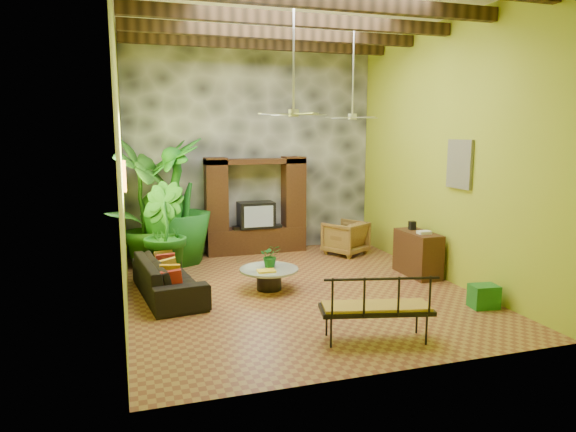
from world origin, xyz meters
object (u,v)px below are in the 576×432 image
object	(u,v)px
coffee_table	(269,276)
green_bin	(484,296)
ceiling_fan_back	(353,107)
tall_plant_b	(163,231)
iron_bench	(379,305)
side_console	(418,254)
ceiling_fan_front	(294,101)
sofa	(168,277)
tall_plant_a	(141,204)
tall_plant_c	(176,201)
entertainment_center	(256,213)
wicker_armchair	(345,238)

from	to	relation	value
coffee_table	green_bin	xyz separation A→B (m)	(3.14, -2.03, -0.06)
ceiling_fan_back	tall_plant_b	world-z (taller)	ceiling_fan_back
iron_bench	side_console	world-z (taller)	iron_bench
ceiling_fan_front	sofa	world-z (taller)	ceiling_fan_front
side_console	sofa	bearing A→B (deg)	177.67
tall_plant_a	tall_plant_c	bearing A→B (deg)	17.14
entertainment_center	tall_plant_c	xyz separation A→B (m)	(-1.92, -0.43, 0.42)
iron_bench	side_console	bearing A→B (deg)	63.60
ceiling_fan_back	coffee_table	distance (m)	3.92
ceiling_fan_back	tall_plant_a	distance (m)	4.87
ceiling_fan_back	wicker_armchair	distance (m)	3.22
tall_plant_b	iron_bench	size ratio (longest dim) A/B	1.17
tall_plant_b	tall_plant_c	bearing A→B (deg)	72.34
sofa	wicker_armchair	world-z (taller)	wicker_armchair
sofa	tall_plant_b	bearing A→B (deg)	-7.93
tall_plant_a	coffee_table	xyz separation A→B (m)	(2.16, -2.33, -1.13)
sofa	coffee_table	xyz separation A→B (m)	(1.81, -0.17, -0.08)
tall_plant_b	tall_plant_c	xyz separation A→B (m)	(0.37, 1.18, 0.43)
wicker_armchair	sofa	bearing A→B (deg)	-5.82
entertainment_center	side_console	distance (m)	4.00
wicker_armchair	side_console	bearing A→B (deg)	77.05
wicker_armchair	tall_plant_c	distance (m)	4.04
entertainment_center	tall_plant_b	size ratio (longest dim) A/B	1.26
sofa	green_bin	world-z (taller)	sofa
wicker_armchair	ceiling_fan_front	bearing A→B (deg)	20.46
ceiling_fan_front	coffee_table	bearing A→B (deg)	117.70
sofa	iron_bench	world-z (taller)	iron_bench
sofa	tall_plant_a	world-z (taller)	tall_plant_a
green_bin	ceiling_fan_front	bearing A→B (deg)	152.64
ceiling_fan_back	tall_plant_c	bearing A→B (deg)	156.84
tall_plant_c	entertainment_center	bearing A→B (deg)	12.66
ceiling_fan_front	ceiling_fan_back	size ratio (longest dim) A/B	1.00
entertainment_center	sofa	world-z (taller)	entertainment_center
ceiling_fan_front	tall_plant_a	distance (m)	4.28
tall_plant_b	side_console	distance (m)	5.15
tall_plant_a	tall_plant_c	size ratio (longest dim) A/B	1.00
ceiling_fan_back	sofa	bearing A→B (deg)	-167.31
ceiling_fan_front	wicker_armchair	bearing A→B (deg)	51.06
wicker_armchair	green_bin	xyz separation A→B (m)	(0.67, -4.17, -0.21)
tall_plant_b	green_bin	world-z (taller)	tall_plant_b
ceiling_fan_front	tall_plant_c	bearing A→B (deg)	118.96
side_console	wicker_armchair	bearing A→B (deg)	106.83
sofa	tall_plant_c	bearing A→B (deg)	-16.70
tall_plant_b	ceiling_fan_back	bearing A→B (deg)	-4.83
entertainment_center	ceiling_fan_front	bearing A→B (deg)	-93.24
tall_plant_a	iron_bench	size ratio (longest dim) A/B	1.70
entertainment_center	wicker_armchair	xyz separation A→B (m)	(1.98, -0.84, -0.57)
sofa	coffee_table	distance (m)	1.82
green_bin	sofa	bearing A→B (deg)	156.07
entertainment_center	tall_plant_a	bearing A→B (deg)	-166.08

